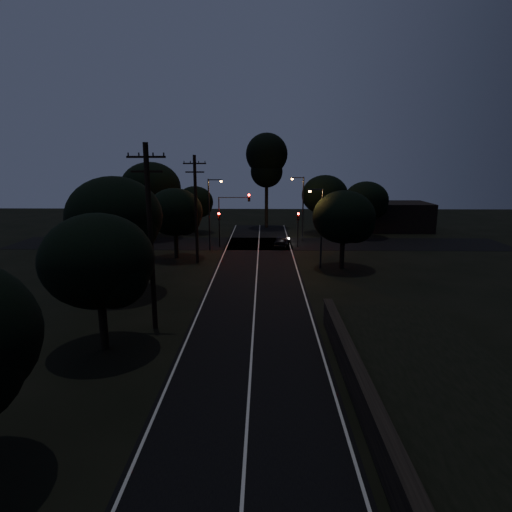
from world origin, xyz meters
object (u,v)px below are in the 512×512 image
object	(u,v)px
utility_pole_mid	(150,235)
signal_right	(298,223)
signal_left	(219,223)
signal_mast	(233,210)
tall_pine	(267,160)
streetlight_a	(211,210)
car	(282,241)
streetlight_b	(302,204)
utility_pole_far	(196,208)
streetlight_c	(320,223)

from	to	relation	value
utility_pole_mid	signal_right	xyz separation A→B (m)	(10.60, 24.99, -2.90)
signal_left	signal_mast	world-z (taller)	signal_mast
signal_right	signal_mast	xyz separation A→B (m)	(-7.51, 0.00, 1.50)
utility_pole_mid	signal_mast	size ratio (longest dim) A/B	1.76
tall_pine	streetlight_a	xyz separation A→B (m)	(-6.31, -17.00, -5.39)
signal_left	car	distance (m)	7.67
streetlight_b	utility_pole_far	bearing A→B (deg)	-133.30
streetlight_b	streetlight_c	world-z (taller)	streetlight_b
signal_right	streetlight_c	xyz separation A→B (m)	(1.23, -9.99, 1.51)
streetlight_b	car	xyz separation A→B (m)	(-2.56, -3.85, -3.98)
tall_pine	signal_right	world-z (taller)	tall_pine
utility_pole_mid	signal_mast	distance (m)	25.22
streetlight_c	car	distance (m)	11.23
utility_pole_far	streetlight_c	xyz separation A→B (m)	(11.83, -2.00, -1.13)
streetlight_a	car	size ratio (longest dim) A/B	2.09
signal_right	utility_pole_far	bearing A→B (deg)	-143.00
utility_pole_far	signal_mast	distance (m)	8.64
streetlight_a	car	distance (m)	9.24
tall_pine	streetlight_b	size ratio (longest dim) A/B	1.74
signal_right	signal_mast	distance (m)	7.66
utility_pole_far	streetlight_c	size ratio (longest dim) A/B	1.40
utility_pole_mid	streetlight_a	bearing A→B (deg)	88.27
signal_left	signal_mast	bearing A→B (deg)	0.13
streetlight_a	signal_left	bearing A→B (deg)	70.41
tall_pine	car	xyz separation A→B (m)	(1.75, -14.85, -9.38)
tall_pine	signal_mast	xyz separation A→B (m)	(-3.91, -15.01, -5.69)
streetlight_c	tall_pine	bearing A→B (deg)	100.93
tall_pine	streetlight_c	xyz separation A→B (m)	(4.83, -25.00, -5.68)
tall_pine	car	bearing A→B (deg)	-83.29
signal_right	streetlight_b	bearing A→B (deg)	80.00
utility_pole_far	signal_left	world-z (taller)	utility_pole_far
signal_left	streetlight_c	distance (m)	14.52
utility_pole_far	tall_pine	distance (m)	24.47
signal_right	streetlight_a	size ratio (longest dim) A/B	0.51
tall_pine	streetlight_b	world-z (taller)	tall_pine
utility_pole_mid	tall_pine	size ratio (longest dim) A/B	0.79
streetlight_a	tall_pine	bearing A→B (deg)	69.64
signal_left	signal_mast	xyz separation A→B (m)	(1.69, 0.00, 1.50)
tall_pine	streetlight_b	bearing A→B (deg)	-68.62
streetlight_a	signal_right	bearing A→B (deg)	11.34
car	signal_mast	bearing A→B (deg)	12.27
utility_pole_far	signal_mast	bearing A→B (deg)	68.89
tall_pine	streetlight_c	bearing A→B (deg)	-79.07
signal_left	streetlight_b	bearing A→B (deg)	22.05
utility_pole_far	streetlight_b	distance (m)	16.51
car	streetlight_b	bearing A→B (deg)	-112.91
utility_pole_mid	streetlight_c	distance (m)	19.15
streetlight_b	car	world-z (taller)	streetlight_b
utility_pole_far	streetlight_b	size ratio (longest dim) A/B	1.31
utility_pole_far	tall_pine	bearing A→B (deg)	73.07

